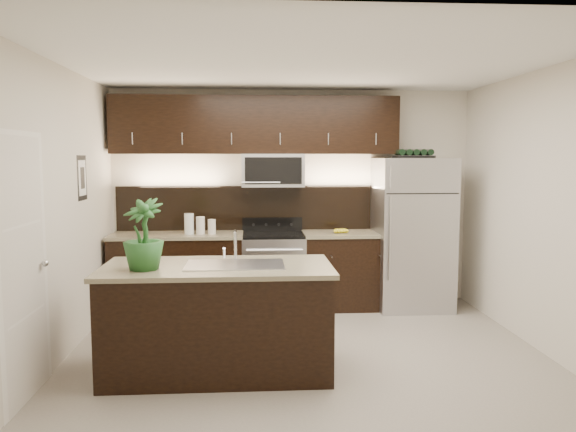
# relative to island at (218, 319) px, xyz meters

# --- Properties ---
(ground) EXTENTS (4.50, 4.50, 0.00)m
(ground) POSITION_rel_island_xyz_m (0.81, 0.35, -0.47)
(ground) COLOR gray
(ground) RESTS_ON ground
(room_walls) EXTENTS (4.52, 4.02, 2.71)m
(room_walls) POSITION_rel_island_xyz_m (0.70, 0.31, 1.22)
(room_walls) COLOR beige
(room_walls) RESTS_ON ground
(counter_run) EXTENTS (3.51, 0.65, 0.94)m
(counter_run) POSITION_rel_island_xyz_m (0.36, 2.04, -0.00)
(counter_run) COLOR black
(counter_run) RESTS_ON ground
(upper_fixtures) EXTENTS (3.49, 0.40, 1.66)m
(upper_fixtures) POSITION_rel_island_xyz_m (0.38, 2.19, 1.67)
(upper_fixtures) COLOR black
(upper_fixtures) RESTS_ON counter_run
(island) EXTENTS (1.96, 0.96, 0.94)m
(island) POSITION_rel_island_xyz_m (0.00, 0.00, 0.00)
(island) COLOR black
(island) RESTS_ON ground
(sink_faucet) EXTENTS (0.84, 0.50, 0.28)m
(sink_faucet) POSITION_rel_island_xyz_m (0.15, 0.01, 0.48)
(sink_faucet) COLOR silver
(sink_faucet) RESTS_ON island
(refrigerator) EXTENTS (0.89, 0.81, 1.85)m
(refrigerator) POSITION_rel_island_xyz_m (2.27, 1.98, 0.45)
(refrigerator) COLOR #B2B2B7
(refrigerator) RESTS_ON ground
(wine_rack) EXTENTS (0.46, 0.28, 0.11)m
(wine_rack) POSITION_rel_island_xyz_m (2.27, 1.98, 1.43)
(wine_rack) COLOR black
(wine_rack) RESTS_ON refrigerator
(plant) EXTENTS (0.43, 0.43, 0.59)m
(plant) POSITION_rel_island_xyz_m (-0.59, -0.14, 0.76)
(plant) COLOR #225622
(plant) RESTS_ON island
(canisters) EXTENTS (0.38, 0.11, 0.25)m
(canisters) POSITION_rel_island_xyz_m (-0.35, 1.99, 0.58)
(canisters) COLOR silver
(canisters) RESTS_ON counter_run
(french_press) EXTENTS (0.12, 0.12, 0.34)m
(french_press) POSITION_rel_island_xyz_m (1.98, 1.99, 0.60)
(french_press) COLOR silver
(french_press) RESTS_ON counter_run
(bananas) EXTENTS (0.21, 0.17, 0.06)m
(bananas) POSITION_rel_island_xyz_m (1.33, 1.96, 0.50)
(bananas) COLOR gold
(bananas) RESTS_ON counter_run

